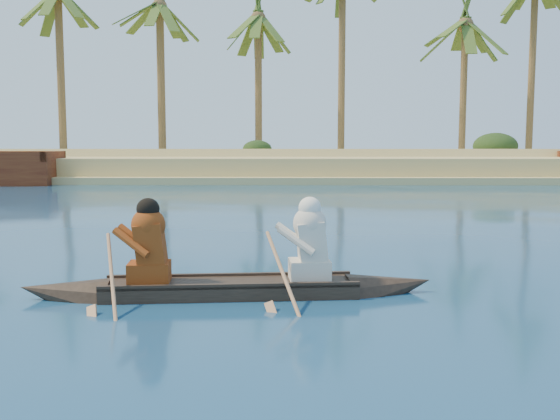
# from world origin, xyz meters

# --- Properties ---
(sandy_embankment) EXTENTS (150.00, 51.00, 1.50)m
(sandy_embankment) POSITION_xyz_m (0.00, 46.89, 0.53)
(sandy_embankment) COLOR tan
(sandy_embankment) RESTS_ON ground
(palm_grove) EXTENTS (110.00, 14.00, 16.00)m
(palm_grove) POSITION_xyz_m (0.00, 35.00, 8.00)
(palm_grove) COLOR #374E1B
(palm_grove) RESTS_ON ground
(shrub_cluster) EXTENTS (100.00, 6.00, 2.40)m
(shrub_cluster) POSITION_xyz_m (0.00, 31.50, 1.20)
(shrub_cluster) COLOR #1C3111
(shrub_cluster) RESTS_ON ground
(canoe) EXTENTS (5.63, 1.25, 1.54)m
(canoe) POSITION_xyz_m (5.06, -0.82, 0.30)
(canoe) COLOR #38281E
(canoe) RESTS_ON ground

